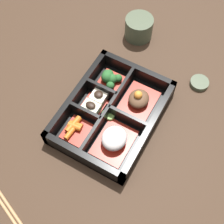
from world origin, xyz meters
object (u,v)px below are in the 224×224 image
(bowl_rice, at_px, (114,139))
(sauce_dish, at_px, (199,83))
(tea_cup, at_px, (139,27))
(chopsticks, at_px, (5,204))

(bowl_rice, distance_m, sauce_dish, 0.29)
(tea_cup, distance_m, chopsticks, 0.58)
(bowl_rice, relative_size, tea_cup, 1.34)
(chopsticks, xyz_separation_m, sauce_dish, (-0.50, 0.25, 0.00))
(bowl_rice, distance_m, tea_cup, 0.35)
(tea_cup, bearing_deg, bowl_rice, 17.61)
(chopsticks, bearing_deg, bowl_rice, 149.94)
(bowl_rice, xyz_separation_m, chopsticks, (0.24, -0.14, -0.03))
(bowl_rice, relative_size, sauce_dish, 2.15)
(chopsticks, height_order, sauce_dish, sauce_dish)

